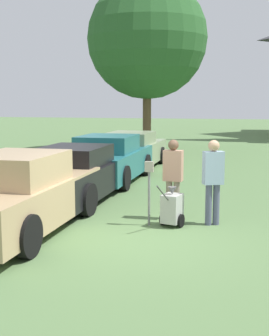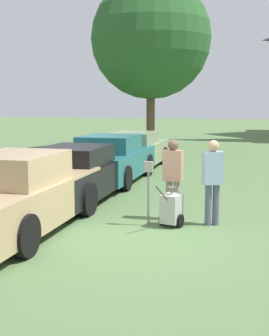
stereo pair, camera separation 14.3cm
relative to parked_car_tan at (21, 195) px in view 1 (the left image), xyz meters
name	(u,v)px [view 1 (the left image)]	position (x,y,z in m)	size (l,w,h in m)	color
ground_plane	(135,238)	(2.34, 0.07, -0.74)	(120.00, 120.00, 0.00)	#517042
parked_car_tan	(21,195)	(0.00, 0.00, 0.00)	(1.92, 4.77, 1.61)	tan
parked_car_black	(77,175)	(0.00, 3.13, -0.06)	(1.93, 4.96, 1.45)	black
parked_car_teal	(109,160)	(0.00, 6.11, -0.03)	(2.04, 4.76, 1.52)	#23666B
parked_car_sage	(131,151)	(0.00, 9.13, -0.06)	(1.96, 5.18, 1.43)	gray
parking_meter	(149,181)	(2.40, 1.07, 0.21)	(0.18, 0.09, 1.37)	slate
person_worker	(173,174)	(2.80, 1.74, 0.28)	(0.44, 0.26, 1.78)	gray
person_supervisor	(213,177)	(3.70, 1.44, 0.30)	(0.47, 0.37, 1.82)	#515670
equipment_cart	(172,208)	(2.89, 1.12, -0.36)	(0.52, 1.00, 1.00)	#B2B2AD
shade_tree	(147,39)	(-0.81, 15.76, 5.03)	(6.18, 6.18, 8.87)	brown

